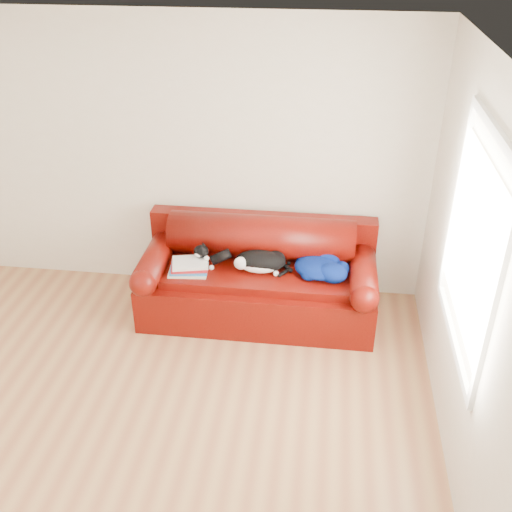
{
  "coord_description": "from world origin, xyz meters",
  "views": [
    {
      "loc": [
        1.32,
        -3.05,
        3.29
      ],
      "look_at": [
        0.76,
        1.35,
        0.71
      ],
      "focal_mm": 42.0,
      "sensor_mm": 36.0,
      "label": 1
    }
  ],
  "objects_px": {
    "sofa_base": "(258,292)",
    "blanket": "(320,267)",
    "cat": "(260,262)",
    "book_stack": "(189,267)"
  },
  "relations": [
    {
      "from": "sofa_base",
      "to": "blanket",
      "type": "relative_size",
      "value": 3.89
    },
    {
      "from": "book_stack",
      "to": "cat",
      "type": "bearing_deg",
      "value": 8.58
    },
    {
      "from": "cat",
      "to": "sofa_base",
      "type": "bearing_deg",
      "value": 100.94
    },
    {
      "from": "book_stack",
      "to": "blanket",
      "type": "relative_size",
      "value": 0.67
    },
    {
      "from": "cat",
      "to": "book_stack",
      "type": "bearing_deg",
      "value": 175.83
    },
    {
      "from": "cat",
      "to": "blanket",
      "type": "bearing_deg",
      "value": -10.62
    },
    {
      "from": "sofa_base",
      "to": "blanket",
      "type": "xyz_separation_m",
      "value": [
        0.56,
        -0.02,
        0.33
      ]
    },
    {
      "from": "cat",
      "to": "blanket",
      "type": "distance_m",
      "value": 0.54
    },
    {
      "from": "cat",
      "to": "blanket",
      "type": "height_order",
      "value": "cat"
    },
    {
      "from": "book_stack",
      "to": "blanket",
      "type": "bearing_deg",
      "value": 5.59
    }
  ]
}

